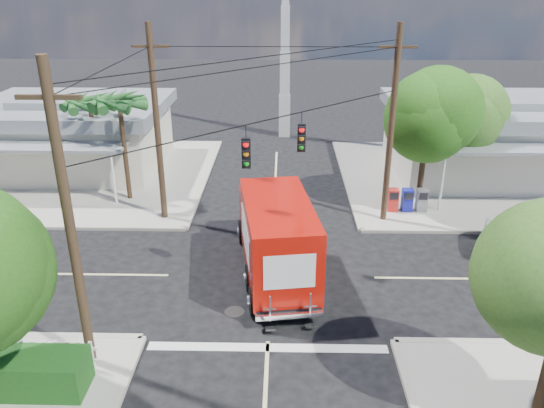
{
  "coord_description": "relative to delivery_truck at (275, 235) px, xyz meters",
  "views": [
    {
      "loc": [
        0.44,
        -17.75,
        10.61
      ],
      "look_at": [
        0.0,
        2.0,
        2.2
      ],
      "focal_mm": 35.0,
      "sensor_mm": 36.0,
      "label": 1
    }
  ],
  "objects": [
    {
      "name": "building_ne",
      "position": [
        12.33,
        11.74,
        0.66
      ],
      "size": [
        11.8,
        10.2,
        4.5
      ],
      "color": "silver",
      "rests_on": "sidewalk_ne"
    },
    {
      "name": "utility_poles",
      "position": [
        -1.76,
        1.37,
        3.01
      ],
      "size": [
        12.0,
        10.68,
        9.0
      ],
      "color": "#473321",
      "rests_on": "ground"
    },
    {
      "name": "vending_boxes",
      "position": [
        6.33,
        5.97,
        -0.97
      ],
      "size": [
        1.9,
        0.5,
        1.1
      ],
      "color": "red",
      "rests_on": "sidewalk_ne"
    },
    {
      "name": "tree_ne_front",
      "position": [
        7.04,
        6.53,
        3.1
      ],
      "size": [
        4.21,
        4.14,
        6.66
      ],
      "color": "#422D1C",
      "rests_on": "sidewalk_ne"
    },
    {
      "name": "palm_nw_back",
      "position": [
        -9.67,
        8.77,
        3.01
      ],
      "size": [
        3.01,
        3.08,
        5.19
      ],
      "color": "#422D1C",
      "rests_on": "sidewalk_nw"
    },
    {
      "name": "ground",
      "position": [
        -0.17,
        -0.23,
        -1.66
      ],
      "size": [
        120.0,
        120.0,
        0.0
      ],
      "primitive_type": "plane",
      "color": "black",
      "rests_on": "ground"
    },
    {
      "name": "building_nw",
      "position": [
        -12.17,
        12.23,
        0.56
      ],
      "size": [
        10.8,
        10.2,
        4.3
      ],
      "color": "beige",
      "rests_on": "sidewalk_nw"
    },
    {
      "name": "tree_ne_back",
      "position": [
        9.64,
        8.73,
        2.52
      ],
      "size": [
        3.77,
        3.66,
        5.82
      ],
      "color": "#422D1C",
      "rests_on": "sidewalk_ne"
    },
    {
      "name": "delivery_truck",
      "position": [
        0.0,
        0.0,
        0.0
      ],
      "size": [
        3.37,
        7.8,
        3.27
      ],
      "color": "black",
      "rests_on": "ground"
    },
    {
      "name": "road_markings",
      "position": [
        -0.17,
        -1.7,
        -1.66
      ],
      "size": [
        32.0,
        32.0,
        0.01
      ],
      "color": "beige",
      "rests_on": "ground"
    },
    {
      "name": "sidewalk_nw",
      "position": [
        -11.05,
        10.65,
        -1.59
      ],
      "size": [
        14.12,
        14.12,
        0.14
      ],
      "color": "#AAA499",
      "rests_on": "ground"
    },
    {
      "name": "palm_nw_front",
      "position": [
        -7.67,
        7.27,
        3.38
      ],
      "size": [
        3.01,
        3.08,
        5.59
      ],
      "color": "#422D1C",
      "rests_on": "sidewalk_nw"
    },
    {
      "name": "radio_tower",
      "position": [
        0.33,
        19.77,
        3.98
      ],
      "size": [
        0.8,
        0.8,
        17.0
      ],
      "color": "silver",
      "rests_on": "ground"
    },
    {
      "name": "sidewalk_ne",
      "position": [
        10.71,
        10.65,
        -1.59
      ],
      "size": [
        14.12,
        14.12,
        0.14
      ],
      "color": "#AAA499",
      "rests_on": "ground"
    }
  ]
}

